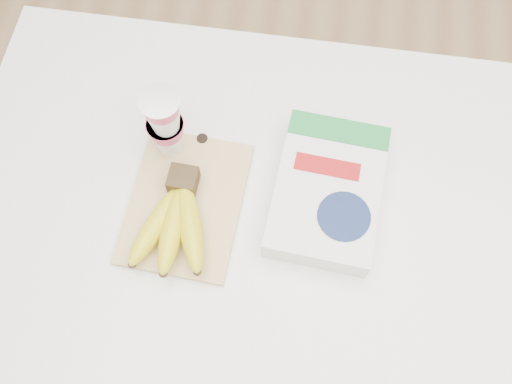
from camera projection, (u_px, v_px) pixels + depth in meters
room at (342, 114)px, 0.58m from camera, size 4.00×4.00×4.00m
table at (292, 303)px, 1.39m from camera, size 1.25×0.84×0.94m
cutting_board at (186, 203)px, 0.98m from camera, size 0.20×0.27×0.01m
bananas at (174, 221)px, 0.93m from camera, size 0.15×0.19×0.06m
yogurt_stack at (165, 123)px, 0.94m from camera, size 0.07×0.07×0.15m
cereal_box at (328, 191)px, 0.96m from camera, size 0.19×0.27×0.06m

